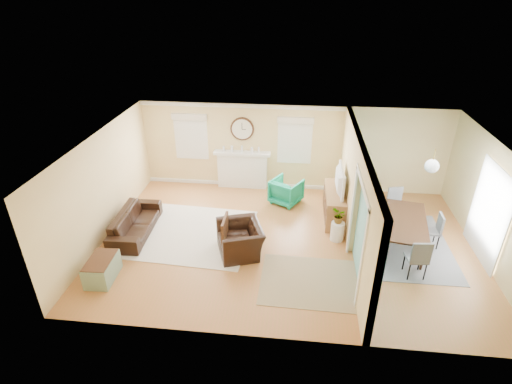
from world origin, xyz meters
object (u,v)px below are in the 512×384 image
Objects in this scene: green_chair at (286,191)px; credenza at (335,205)px; eames_chair at (240,239)px; dining_table at (402,232)px; sofa at (135,223)px.

green_chair is 0.50× the size of credenza.
dining_table is (3.82, 0.73, -0.01)m from eames_chair.
sofa is 5.20m from credenza.
dining_table reaches higher than sofa.
sofa is 6.57m from dining_table.
green_chair reaches higher than eames_chair.
credenza is (2.29, 1.82, 0.04)m from eames_chair.
sofa is 2.56× the size of green_chair.
sofa is at bearing 101.51° from dining_table.
credenza is at bearing -179.40° from green_chair.
sofa is at bearing 57.24° from green_chair.
green_chair is (0.96, 2.53, 0.00)m from eames_chair.
sofa is at bearing -165.70° from credenza.
dining_table is at bearing 81.12° from eames_chair.
credenza is (5.04, 1.29, 0.10)m from sofa.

